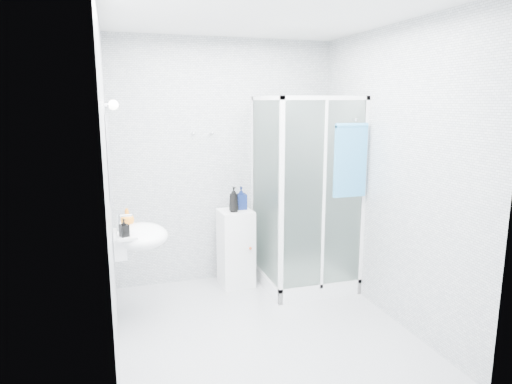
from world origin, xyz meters
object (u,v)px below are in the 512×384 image
object	(u,v)px
shampoo_bottle_a	(234,199)
soap_dispenser_black	(124,228)
storage_cabinet	(236,248)
shampoo_bottle_b	(241,198)
shower_enclosure	(300,247)
wall_basin	(138,237)
hand_towel	(350,159)
soap_dispenser_orange	(127,217)

from	to	relation	value
shampoo_bottle_a	soap_dispenser_black	size ratio (longest dim) A/B	1.78
storage_cabinet	shampoo_bottle_a	distance (m)	0.55
storage_cabinet	shampoo_bottle_b	world-z (taller)	shampoo_bottle_b
storage_cabinet	shower_enclosure	bearing A→B (deg)	-26.00
shower_enclosure	wall_basin	xyz separation A→B (m)	(-1.66, -0.32, 0.35)
wall_basin	shampoo_bottle_a	size ratio (longest dim) A/B	2.13
wall_basin	soap_dispenser_black	xyz separation A→B (m)	(-0.12, -0.18, 0.14)
storage_cabinet	hand_towel	world-z (taller)	hand_towel
shower_enclosure	shampoo_bottle_a	world-z (taller)	shower_enclosure
shampoo_bottle_b	soap_dispenser_orange	world-z (taller)	shampoo_bottle_b
soap_dispenser_orange	storage_cabinet	bearing A→B (deg)	21.58
soap_dispenser_black	wall_basin	bearing A→B (deg)	57.02
soap_dispenser_orange	hand_towel	bearing A→B (deg)	-6.47
hand_towel	shampoo_bottle_b	bearing A→B (deg)	140.80
soap_dispenser_orange	wall_basin	bearing A→B (deg)	-61.06
hand_towel	shampoo_bottle_a	distance (m)	1.25
wall_basin	hand_towel	xyz separation A→B (m)	(1.98, -0.09, 0.62)
hand_towel	soap_dispenser_orange	bearing A→B (deg)	173.53
wall_basin	hand_towel	bearing A→B (deg)	-2.46
shower_enclosure	soap_dispenser_orange	world-z (taller)	shower_enclosure
shampoo_bottle_b	hand_towel	bearing A→B (deg)	-39.20
wall_basin	soap_dispenser_orange	world-z (taller)	soap_dispenser_orange
shower_enclosure	storage_cabinet	size ratio (longest dim) A/B	2.43
storage_cabinet	hand_towel	distance (m)	1.54
shower_enclosure	storage_cabinet	xyz separation A→B (m)	(-0.63, 0.27, -0.04)
soap_dispenser_black	shampoo_bottle_b	bearing A→B (deg)	33.76
storage_cabinet	shampoo_bottle_b	xyz separation A→B (m)	(0.07, 0.05, 0.53)
shower_enclosure	hand_towel	world-z (taller)	shower_enclosure
shower_enclosure	soap_dispenser_orange	size ratio (longest dim) A/B	12.61
storage_cabinet	hand_towel	size ratio (longest dim) A/B	1.17
wall_basin	soap_dispenser_black	world-z (taller)	same
soap_dispenser_orange	soap_dispenser_black	distance (m)	0.33
soap_dispenser_black	storage_cabinet	bearing A→B (deg)	33.89
soap_dispenser_black	shampoo_bottle_a	bearing A→B (deg)	32.92
wall_basin	shampoo_bottle_a	world-z (taller)	shampoo_bottle_a
shower_enclosure	soap_dispenser_black	size ratio (longest dim) A/B	13.52
shampoo_bottle_b	storage_cabinet	bearing A→B (deg)	-148.27
soap_dispenser_black	hand_towel	bearing A→B (deg)	2.61
hand_towel	shampoo_bottle_a	world-z (taller)	hand_towel
shower_enclosure	soap_dispenser_orange	xyz separation A→B (m)	(-1.74, -0.17, 0.49)
hand_towel	shampoo_bottle_b	xyz separation A→B (m)	(-0.88, 0.72, -0.47)
shampoo_bottle_a	shower_enclosure	bearing A→B (deg)	-18.74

